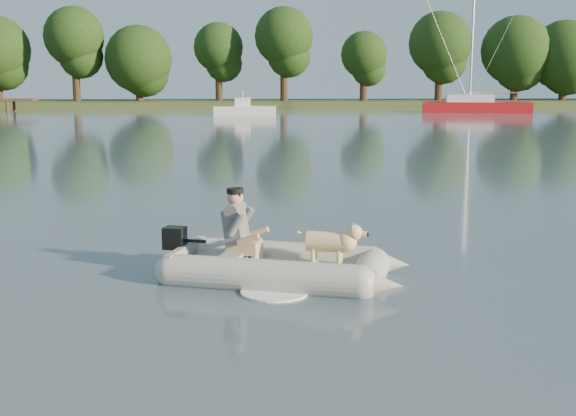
{
  "coord_description": "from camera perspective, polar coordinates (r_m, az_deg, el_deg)",
  "views": [
    {
      "loc": [
        -0.46,
        -8.32,
        2.51
      ],
      "look_at": [
        0.2,
        1.59,
        0.75
      ],
      "focal_mm": 45.0,
      "sensor_mm": 36.0,
      "label": 1
    }
  ],
  "objects": [
    {
      "name": "water",
      "position": [
        8.71,
        -0.64,
        -6.72
      ],
      "size": [
        160.0,
        160.0,
        0.0
      ],
      "primitive_type": "plane",
      "color": "slate",
      "rests_on": "ground"
    },
    {
      "name": "man",
      "position": [
        9.37,
        -4.06,
        -1.21
      ],
      "size": [
        0.78,
        0.72,
        0.95
      ],
      "primitive_type": null,
      "rotation": [
        0.0,
        0.0,
        -0.31
      ],
      "color": "#5D5D61",
      "rests_on": "dinghy"
    },
    {
      "name": "sailboat",
      "position": [
        59.37,
        14.56,
        7.8
      ],
      "size": [
        8.65,
        4.26,
        11.42
      ],
      "rotation": [
        0.0,
        0.0,
        -0.22
      ],
      "color": "#AC1318",
      "rests_on": "water"
    },
    {
      "name": "outboard_motor",
      "position": [
        9.7,
        -8.91,
        -3.4
      ],
      "size": [
        0.43,
        0.35,
        0.7
      ],
      "primitive_type": null,
      "rotation": [
        0.0,
        0.0,
        -0.31
      ],
      "color": "black",
      "rests_on": "dinghy"
    },
    {
      "name": "dinghy",
      "position": [
        9.19,
        -0.46,
        -2.48
      ],
      "size": [
        5.13,
        4.48,
        1.23
      ],
      "primitive_type": null,
      "rotation": [
        0.0,
        0.0,
        -0.31
      ],
      "color": "gray",
      "rests_on": "water"
    },
    {
      "name": "dog",
      "position": [
        9.13,
        3.1,
        -2.97
      ],
      "size": [
        0.87,
        0.53,
        0.55
      ],
      "primitive_type": null,
      "rotation": [
        0.0,
        0.0,
        -0.31
      ],
      "color": "tan",
      "rests_on": "dinghy"
    },
    {
      "name": "treeline",
      "position": [
        69.72,
        1.34,
        12.34
      ],
      "size": [
        84.66,
        7.35,
        9.27
      ],
      "color": "#332316",
      "rests_on": "shore_bank"
    },
    {
      "name": "shore_bank",
      "position": [
        70.36,
        -3.46,
        8.2
      ],
      "size": [
        160.0,
        12.0,
        0.7
      ],
      "primitive_type": "cube",
      "color": "#47512D",
      "rests_on": "water"
    },
    {
      "name": "motorboat",
      "position": [
        51.96,
        -3.42,
        8.22
      ],
      "size": [
        4.64,
        2.12,
        1.91
      ],
      "primitive_type": null,
      "rotation": [
        0.0,
        0.0,
        -0.09
      ],
      "color": "white",
      "rests_on": "water"
    }
  ]
}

